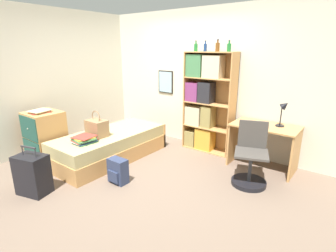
{
  "coord_description": "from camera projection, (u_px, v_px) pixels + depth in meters",
  "views": [
    {
      "loc": [
        2.72,
        -2.82,
        1.89
      ],
      "look_at": [
        0.4,
        0.2,
        0.75
      ],
      "focal_mm": 28.0,
      "sensor_mm": 36.0,
      "label": 1
    }
  ],
  "objects": [
    {
      "name": "suitcase",
      "position": [
        33.0,
        175.0,
        3.48
      ],
      "size": [
        0.47,
        0.38,
        0.67
      ],
      "color": "black",
      "rests_on": "ground_plane"
    },
    {
      "name": "book_stack_on_bed",
      "position": [
        84.0,
        140.0,
        4.06
      ],
      "size": [
        0.35,
        0.37,
        0.1
      ],
      "color": "#427A4C",
      "rests_on": "bed"
    },
    {
      "name": "desk_lamp",
      "position": [
        284.0,
        109.0,
        3.97
      ],
      "size": [
        0.18,
        0.13,
        0.42
      ],
      "color": "black",
      "rests_on": "desk"
    },
    {
      "name": "backpack",
      "position": [
        118.0,
        171.0,
        3.78
      ],
      "size": [
        0.29,
        0.2,
        0.36
      ],
      "color": "#2D3856",
      "rests_on": "ground_plane"
    },
    {
      "name": "desk_chair",
      "position": [
        250.0,
        165.0,
        3.74
      ],
      "size": [
        0.57,
        0.57,
        0.9
      ],
      "color": "black",
      "rests_on": "ground_plane"
    },
    {
      "name": "magazine_pile_on_dresser",
      "position": [
        40.0,
        111.0,
        4.33
      ],
      "size": [
        0.31,
        0.35,
        0.04
      ],
      "color": "#B2382D",
      "rests_on": "dresser"
    },
    {
      "name": "bottle_brown",
      "position": [
        205.0,
        47.0,
        4.58
      ],
      "size": [
        0.06,
        0.06,
        0.19
      ],
      "color": "navy",
      "rests_on": "bookcase"
    },
    {
      "name": "ground_plane",
      "position": [
        141.0,
        168.0,
        4.27
      ],
      "size": [
        14.0,
        14.0,
        0.0
      ],
      "primitive_type": "plane",
      "color": "#756051"
    },
    {
      "name": "bookcase",
      "position": [
        204.0,
        102.0,
        4.86
      ],
      "size": [
        0.94,
        0.32,
        1.83
      ],
      "color": "tan",
      "rests_on": "ground_plane"
    },
    {
      "name": "bottle_clear",
      "position": [
        218.0,
        47.0,
        4.48
      ],
      "size": [
        0.07,
        0.07,
        0.2
      ],
      "color": "brown",
      "rests_on": "bookcase"
    },
    {
      "name": "handbag",
      "position": [
        97.0,
        128.0,
        4.34
      ],
      "size": [
        0.34,
        0.24,
        0.44
      ],
      "color": "#93704C",
      "rests_on": "bed"
    },
    {
      "name": "wall_left",
      "position": [
        62.0,
        79.0,
        5.09
      ],
      "size": [
        0.06,
        10.0,
        2.6
      ],
      "color": "beige",
      "rests_on": "ground_plane"
    },
    {
      "name": "bottle_green",
      "position": [
        196.0,
        47.0,
        4.71
      ],
      "size": [
        0.07,
        0.07,
        0.19
      ],
      "color": "#1E6B2D",
      "rests_on": "bookcase"
    },
    {
      "name": "dresser",
      "position": [
        45.0,
        136.0,
        4.5
      ],
      "size": [
        0.58,
        0.54,
        0.86
      ],
      "color": "tan",
      "rests_on": "ground_plane"
    },
    {
      "name": "bed",
      "position": [
        111.0,
        145.0,
        4.64
      ],
      "size": [
        0.91,
        2.01,
        0.47
      ],
      "color": "tan",
      "rests_on": "ground_plane"
    },
    {
      "name": "desk",
      "position": [
        264.0,
        139.0,
        4.18
      ],
      "size": [
        1.01,
        0.6,
        0.72
      ],
      "color": "tan",
      "rests_on": "ground_plane"
    },
    {
      "name": "bottle_blue",
      "position": [
        229.0,
        47.0,
        4.37
      ],
      "size": [
        0.07,
        0.07,
        0.19
      ],
      "color": "#1E6B2D",
      "rests_on": "bookcase"
    },
    {
      "name": "wall_back",
      "position": [
        195.0,
        79.0,
        5.11
      ],
      "size": [
        10.0,
        0.09,
        2.6
      ],
      "color": "beige",
      "rests_on": "ground_plane"
    }
  ]
}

